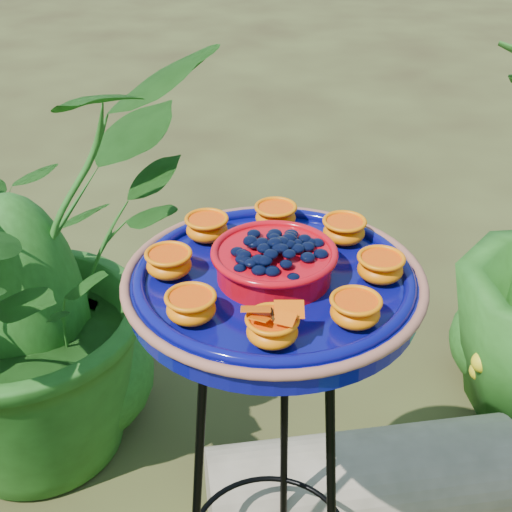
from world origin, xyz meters
name	(u,v)px	position (x,y,z in m)	size (l,w,h in m)	color
tripod_stand	(271,457)	(-0.12, -0.04, 0.48)	(0.33, 0.33, 0.78)	black
feeder_dish	(274,278)	(-0.12, -0.04, 0.82)	(0.46, 0.46, 0.09)	#08095E
driftwood_log	(363,482)	(0.08, 0.24, 0.11)	(0.23, 0.23, 0.68)	tan
shrub_back_left	(18,271)	(-0.69, 0.50, 0.48)	(0.87, 0.76, 0.97)	#1D4B14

